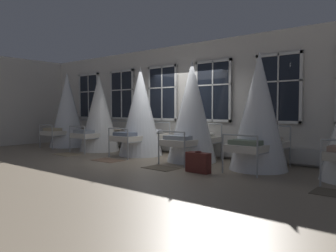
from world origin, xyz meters
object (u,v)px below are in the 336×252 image
(cot_second, at_px, (99,114))
(cot_fourth, at_px, (192,113))
(cot_first, at_px, (67,111))
(suitcase_dark, at_px, (198,162))
(cot_fifth, at_px, (259,113))
(cot_third, at_px, (141,113))

(cot_second, relative_size, cot_fourth, 0.96)
(cot_first, distance_m, suitcase_dark, 6.80)
(cot_second, distance_m, cot_fifth, 5.60)
(cot_fourth, relative_size, suitcase_dark, 4.69)
(cot_third, distance_m, suitcase_dark, 3.32)
(cot_first, relative_size, cot_fourth, 1.03)
(cot_third, height_order, cot_fourth, cot_fourth)
(cot_first, relative_size, cot_second, 1.07)
(suitcase_dark, bearing_deg, cot_fifth, 56.32)
(cot_second, distance_m, cot_third, 1.84)
(cot_second, xyz_separation_m, suitcase_dark, (4.74, -1.16, -1.01))
(cot_third, bearing_deg, suitcase_dark, -111.20)
(cot_first, bearing_deg, suitcase_dark, -100.23)
(cot_first, relative_size, cot_third, 1.03)
(cot_first, distance_m, cot_second, 1.87)
(cot_fifth, bearing_deg, cot_second, 91.75)
(suitcase_dark, bearing_deg, cot_second, 169.19)
(cot_first, height_order, cot_third, cot_first)
(cot_fifth, bearing_deg, cot_first, 91.49)
(cot_second, distance_m, suitcase_dark, 4.98)
(cot_third, bearing_deg, cot_second, 93.84)
(cot_fourth, height_order, suitcase_dark, cot_fourth)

